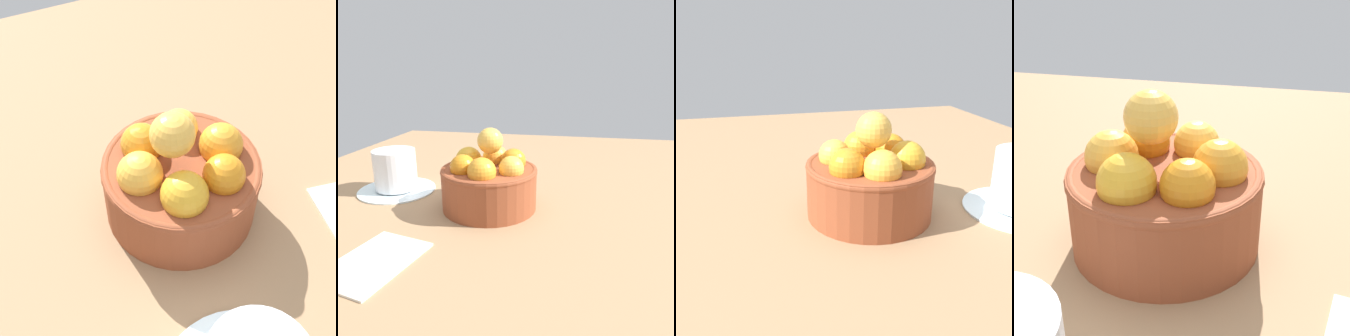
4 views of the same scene
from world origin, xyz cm
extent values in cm
cube|color=#997551|center=(0.00, 0.00, -2.45)|extent=(133.19, 97.78, 4.90)
cylinder|color=brown|center=(0.00, 0.00, 3.55)|extent=(16.19, 16.19, 7.10)
torus|color=brown|center=(0.00, 0.00, 6.70)|extent=(16.39, 16.39, 1.00)
sphere|color=orange|center=(2.68, -3.70, 7.80)|extent=(4.40, 4.40, 4.40)
sphere|color=#F4AD3B|center=(4.55, 0.47, 7.80)|extent=(4.57, 4.57, 4.57)
sphere|color=gold|center=(1.87, 4.17, 7.80)|extent=(4.63, 4.63, 4.63)
sphere|color=orange|center=(-2.68, 3.70, 7.80)|extent=(4.22, 4.22, 4.22)
sphere|color=orange|center=(-4.55, -0.47, 7.80)|extent=(4.57, 4.57, 4.57)
sphere|color=#F6B441|center=(-1.87, -4.17, 7.80)|extent=(4.10, 4.10, 4.10)
sphere|color=#F1B346|center=(1.05, -0.32, 11.59)|extent=(4.39, 4.39, 4.39)
cylinder|color=white|center=(4.11, 20.01, 0.30)|extent=(14.90, 14.90, 0.60)
cylinder|color=white|center=(4.11, 20.01, 4.44)|extent=(8.10, 8.10, 7.68)
cube|color=white|center=(-19.32, 9.84, 0.30)|extent=(13.91, 10.98, 0.60)
camera|label=1|loc=(15.50, 28.08, 41.85)|focal=50.32mm
camera|label=2|loc=(-49.86, -13.04, 22.79)|focal=34.07mm
camera|label=3|loc=(43.10, -14.42, 22.76)|focal=40.64mm
camera|label=4|loc=(-8.99, 34.27, 24.69)|focal=51.48mm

